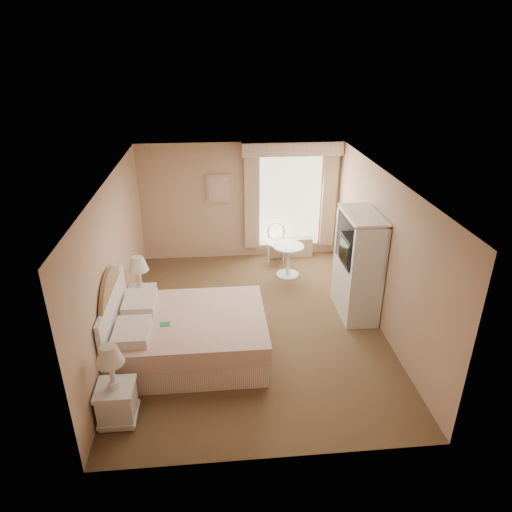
{
  "coord_description": "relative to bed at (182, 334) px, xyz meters",
  "views": [
    {
      "loc": [
        -0.54,
        -6.44,
        4.29
      ],
      "look_at": [
        0.09,
        0.3,
        1.12
      ],
      "focal_mm": 32.0,
      "sensor_mm": 36.0,
      "label": 1
    }
  ],
  "objects": [
    {
      "name": "cafe_chair",
      "position": [
        1.84,
        3.16,
        0.11
      ],
      "size": [
        0.45,
        0.45,
        0.85
      ],
      "rotation": [
        0.0,
        0.0,
        -0.12
      ],
      "color": "white",
      "rests_on": "room"
    },
    {
      "name": "armoire",
      "position": [
        2.93,
        0.98,
        0.38
      ],
      "size": [
        0.55,
        1.1,
        1.83
      ],
      "color": "white",
      "rests_on": "room"
    },
    {
      "name": "nightstand_near",
      "position": [
        -0.73,
        -1.25,
        0.04
      ],
      "size": [
        0.46,
        0.46,
        1.11
      ],
      "color": "white",
      "rests_on": "room"
    },
    {
      "name": "nightstand_far",
      "position": [
        -0.73,
        1.15,
        0.05
      ],
      "size": [
        0.46,
        0.46,
        1.12
      ],
      "color": "white",
      "rests_on": "room"
    },
    {
      "name": "room",
      "position": [
        1.11,
        0.75,
        0.87
      ],
      "size": [
        4.21,
        5.51,
        2.51
      ],
      "color": "brown",
      "rests_on": "ground"
    },
    {
      "name": "bed",
      "position": [
        0.0,
        0.0,
        0.0
      ],
      "size": [
        2.25,
        1.77,
        1.57
      ],
      "color": "tan",
      "rests_on": "room"
    },
    {
      "name": "framed_art",
      "position": [
        0.66,
        3.46,
        1.17
      ],
      "size": [
        0.52,
        0.04,
        0.62
      ],
      "color": "tan",
      "rests_on": "room"
    },
    {
      "name": "round_table",
      "position": [
        1.99,
        2.46,
        0.06
      ],
      "size": [
        0.62,
        0.62,
        0.65
      ],
      "color": "white",
      "rests_on": "room"
    },
    {
      "name": "window",
      "position": [
        2.16,
        3.4,
        0.97
      ],
      "size": [
        2.05,
        0.22,
        2.51
      ],
      "color": "white",
      "rests_on": "room"
    }
  ]
}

